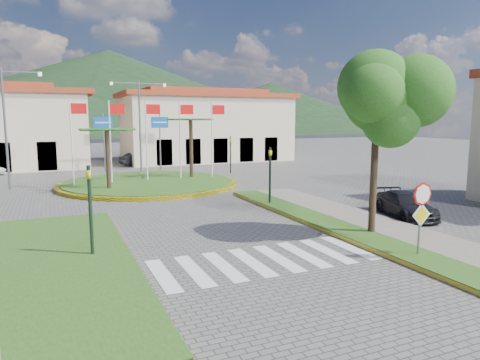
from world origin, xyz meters
name	(u,v)px	position (x,y,z in m)	size (l,w,h in m)	color
ground	(334,308)	(0.00, 0.00, 0.00)	(160.00, 160.00, 0.00)	#5B5957
sidewalk_right	(441,253)	(6.00, 2.00, 0.07)	(4.00, 28.00, 0.15)	gray
verge_right	(415,257)	(4.80, 2.00, 0.09)	(1.60, 28.00, 0.18)	#264E16
median_left	(51,266)	(-6.50, 6.00, 0.09)	(5.00, 14.00, 0.18)	#264E16
crosswalk	(262,260)	(0.00, 4.00, 0.01)	(8.00, 3.00, 0.01)	silver
roundabout_island	(149,183)	(0.00, 22.00, 0.17)	(12.70, 12.70, 6.00)	yellow
stop_sign	(421,208)	(4.90, 1.96, 1.79)	(0.80, 0.11, 2.65)	slate
deciduous_tree	(377,107)	(5.50, 5.00, 5.18)	(3.60, 3.60, 6.80)	black
traffic_light_left	(90,203)	(-5.20, 6.50, 1.94)	(0.15, 0.18, 3.20)	black
traffic_light_right	(270,171)	(4.50, 12.00, 1.94)	(0.15, 0.18, 3.20)	black
traffic_light_far	(230,151)	(8.00, 26.00, 1.94)	(0.18, 0.15, 3.20)	black
direction_sign_west	(104,132)	(-2.00, 30.97, 3.53)	(1.60, 0.14, 5.20)	slate
direction_sign_east	(160,132)	(3.00, 30.97, 3.53)	(1.60, 0.14, 5.20)	slate
street_lamp_centre	(140,121)	(1.00, 30.00, 4.50)	(4.80, 0.16, 8.00)	slate
street_lamp_west	(5,122)	(-9.00, 24.00, 4.50)	(4.80, 0.16, 8.00)	slate
building_right	(206,126)	(10.00, 38.00, 3.90)	(19.08, 9.54, 8.05)	beige
hill_far_mid	(110,91)	(15.00, 160.00, 15.00)	(180.00, 180.00, 30.00)	black
hill_far_east	(272,107)	(70.00, 135.00, 9.00)	(120.00, 120.00, 18.00)	black
hill_near_back	(35,107)	(-10.00, 130.00, 8.00)	(110.00, 110.00, 16.00)	black
car_dark_a	(58,162)	(-5.73, 36.78, 0.56)	(1.32, 3.29, 1.12)	black
car_dark_b	(140,159)	(2.00, 35.71, 0.66)	(1.41, 4.03, 1.33)	black
car_side_right	(405,205)	(9.29, 7.00, 0.60)	(1.68, 4.12, 1.20)	black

